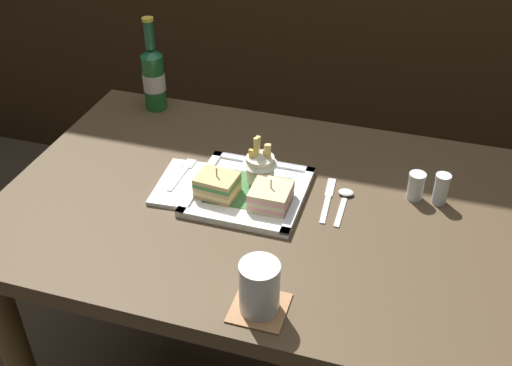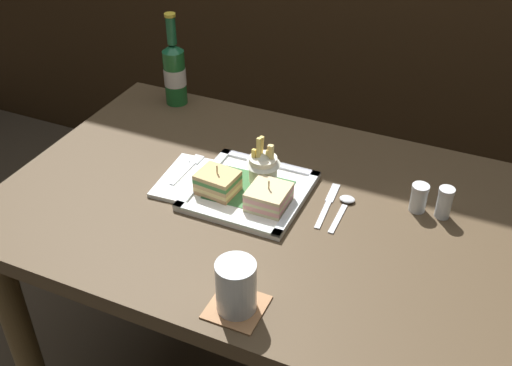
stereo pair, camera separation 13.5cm
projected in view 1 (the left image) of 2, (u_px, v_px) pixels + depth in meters
The scene contains 14 objects.
dining_table at pixel (263, 242), 1.44m from camera, with size 1.17×0.78×0.77m.
square_plate at pixel (249, 192), 1.38m from camera, with size 0.25×0.25×0.02m.
sandwich_half_left at pixel (217, 185), 1.35m from camera, with size 0.09×0.08×0.07m.
sandwich_half_right at pixel (271, 196), 1.33m from camera, with size 0.08×0.09×0.07m.
fries_cup at pixel (260, 164), 1.39m from camera, with size 0.08×0.08×0.11m.
beer_bottle at pixel (154, 76), 1.66m from camera, with size 0.06×0.06×0.26m.
drink_coaster at pixel (259, 308), 1.10m from camera, with size 0.10×0.10×0.00m, color #9E6B42.
water_glass at pixel (259, 290), 1.08m from camera, with size 0.07×0.07×0.10m.
folded_napkin at pixel (179, 183), 1.41m from camera, with size 0.09×0.18×0.01m, color white.
fork at pixel (183, 172), 1.44m from camera, with size 0.02×0.13×0.00m.
knife at pixel (328, 198), 1.37m from camera, with size 0.03×0.17×0.00m.
spoon at pixel (345, 198), 1.37m from camera, with size 0.03×0.14×0.01m.
salt_shaker at pixel (416, 187), 1.36m from camera, with size 0.04×0.04×0.07m.
pepper_shaker at pixel (441, 191), 1.34m from camera, with size 0.03×0.03×0.07m.
Camera 1 is at (0.30, -1.04, 1.59)m, focal length 43.04 mm.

